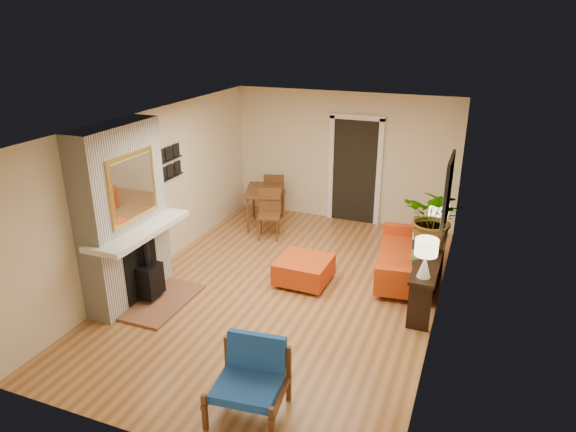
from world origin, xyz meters
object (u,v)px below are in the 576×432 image
dining_table (268,197)px  ottoman (304,269)px  lamp_far (438,215)px  blue_chair (251,374)px  houseplant (435,218)px  console_table (429,265)px  sofa (409,258)px  lamp_near (426,253)px

dining_table → ottoman: bearing=-53.6°
dining_table → lamp_far: size_ratio=3.25×
blue_chair → houseplant: 3.64m
dining_table → console_table: bearing=-28.9°
dining_table → console_table: size_ratio=0.95×
blue_chair → dining_table: 5.18m
sofa → console_table: size_ratio=1.06×
ottoman → dining_table: dining_table is taller
sofa → lamp_near: lamp_near is taller
dining_table → console_table: dining_table is taller
lamp_near → lamp_far: same height
sofa → lamp_far: size_ratio=3.63×
ottoman → dining_table: (-1.47, 2.00, 0.37)m
lamp_far → houseplant: houseplant is taller
blue_chair → lamp_near: bearing=57.8°
lamp_far → sofa: bearing=-160.5°
console_table → dining_table: bearing=151.1°
lamp_far → houseplant: (-0.01, -0.51, 0.13)m
sofa → lamp_near: (0.37, -1.35, 0.74)m
console_table → houseplant: bearing=92.1°
console_table → blue_chair: bearing=-115.8°
ottoman → lamp_near: (1.86, -0.54, 0.83)m
lamp_far → houseplant: bearing=-91.1°
sofa → console_table: sofa is taller
blue_chair → lamp_far: bearing=69.1°
sofa → blue_chair: (-1.07, -3.63, 0.10)m
ottoman → console_table: size_ratio=0.44×
dining_table → houseplant: houseplant is taller
console_table → lamp_near: 0.85m
blue_chair → lamp_near: (1.44, 2.28, 0.64)m
ottoman → blue_chair: bearing=-81.5°
ottoman → console_table: bearing=5.0°
sofa → lamp_near: 1.58m
lamp_near → lamp_far: bearing=90.0°
console_table → houseplant: (-0.01, 0.27, 0.62)m
blue_chair → houseplant: size_ratio=0.88×
ottoman → lamp_near: lamp_near is taller
lamp_near → console_table: bearing=90.0°
sofa → console_table: (0.37, -0.65, 0.25)m
lamp_near → houseplant: houseplant is taller
ottoman → blue_chair: size_ratio=0.98×
sofa → dining_table: dining_table is taller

